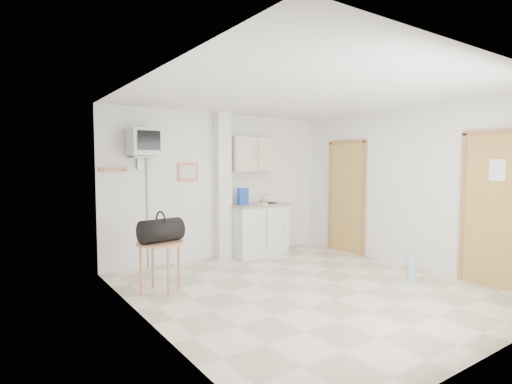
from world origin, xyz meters
TOP-DOWN VIEW (x-y plane):
  - ground at (0.00, 0.00)m, footprint 4.50×4.50m
  - room_envelope at (0.24, 0.09)m, footprint 4.24×4.54m
  - kitchenette at (0.57, 2.00)m, footprint 1.03×0.58m
  - crt_television at (-1.45, 2.02)m, footprint 0.44×0.45m
  - round_table at (-1.64, 0.96)m, footprint 0.59×0.59m
  - duffel_bag at (-1.63, 0.93)m, footprint 0.57×0.37m
  - water_bottle at (1.45, -0.54)m, footprint 0.12×0.12m

SIDE VIEW (x-z plane):
  - ground at x=0.00m, z-range 0.00..0.00m
  - water_bottle at x=1.45m, z-range -0.02..0.36m
  - round_table at x=-1.64m, z-range 0.23..0.88m
  - duffel_bag at x=-1.63m, z-range 0.60..1.00m
  - kitchenette at x=0.57m, z-range -0.25..1.85m
  - room_envelope at x=0.24m, z-range 0.26..2.81m
  - crt_television at x=-1.45m, z-range 0.86..3.01m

